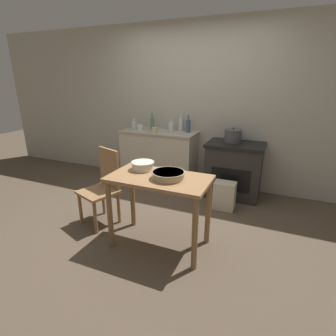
{
  "coord_description": "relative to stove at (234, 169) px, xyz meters",
  "views": [
    {
      "loc": [
        1.3,
        -2.53,
        1.71
      ],
      "look_at": [
        0.0,
        0.49,
        0.58
      ],
      "focal_mm": 28.0,
      "sensor_mm": 36.0,
      "label": 1
    }
  ],
  "objects": [
    {
      "name": "ground_plane",
      "position": [
        -0.74,
        -1.27,
        -0.41
      ],
      "size": [
        14.0,
        14.0,
        0.0
      ],
      "primitive_type": "plane",
      "color": "brown"
    },
    {
      "name": "wall_back",
      "position": [
        -0.74,
        0.31,
        0.87
      ],
      "size": [
        8.0,
        0.07,
        2.55
      ],
      "color": "#B2AD9E",
      "rests_on": "ground_plane"
    },
    {
      "name": "counter_cabinet",
      "position": [
        -1.26,
        0.03,
        0.04
      ],
      "size": [
        1.26,
        0.52,
        0.89
      ],
      "color": "beige",
      "rests_on": "ground_plane"
    },
    {
      "name": "stove",
      "position": [
        0.0,
        0.0,
        0.0
      ],
      "size": [
        0.82,
        0.6,
        0.81
      ],
      "color": "#2D2B28",
      "rests_on": "ground_plane"
    },
    {
      "name": "work_table",
      "position": [
        -0.49,
        -1.6,
        0.23
      ],
      "size": [
        1.02,
        0.56,
        0.78
      ],
      "color": "#997047",
      "rests_on": "ground_plane"
    },
    {
      "name": "chair",
      "position": [
        -1.33,
        -1.42,
        0.07
      ],
      "size": [
        0.51,
        0.51,
        0.92
      ],
      "rotation": [
        0.0,
        0.0,
        -0.34
      ],
      "color": "#997047",
      "rests_on": "ground_plane"
    },
    {
      "name": "flour_sack",
      "position": [
        -0.02,
        -0.51,
        -0.22
      ],
      "size": [
        0.29,
        0.2,
        0.39
      ],
      "primitive_type": "cube",
      "color": "beige",
      "rests_on": "ground_plane"
    },
    {
      "name": "stock_pot",
      "position": [
        -0.06,
        0.06,
        0.5
      ],
      "size": [
        0.26,
        0.26,
        0.21
      ],
      "color": "#4C4C51",
      "rests_on": "stove"
    },
    {
      "name": "mixing_bowl_large",
      "position": [
        -0.39,
        -1.6,
        0.41
      ],
      "size": [
        0.33,
        0.33,
        0.07
      ],
      "color": "tan",
      "rests_on": "work_table"
    },
    {
      "name": "mixing_bowl_small",
      "position": [
        -0.75,
        -1.47,
        0.42
      ],
      "size": [
        0.25,
        0.25,
        0.09
      ],
      "color": "silver",
      "rests_on": "work_table"
    },
    {
      "name": "bottle_far_left",
      "position": [
        -0.79,
        0.13,
        0.59
      ],
      "size": [
        0.07,
        0.07,
        0.27
      ],
      "color": "#3D5675",
      "rests_on": "counter_cabinet"
    },
    {
      "name": "bottle_left",
      "position": [
        -1.74,
        0.06,
        0.55
      ],
      "size": [
        0.07,
        0.07,
        0.18
      ],
      "color": "silver",
      "rests_on": "counter_cabinet"
    },
    {
      "name": "bottle_mid_left",
      "position": [
        -1.42,
        0.13,
        0.59
      ],
      "size": [
        0.06,
        0.06,
        0.27
      ],
      "color": "#517F5B",
      "rests_on": "counter_cabinet"
    },
    {
      "name": "bottle_center_left",
      "position": [
        -1.09,
        0.16,
        0.55
      ],
      "size": [
        0.08,
        0.08,
        0.18
      ],
      "color": "silver",
      "rests_on": "counter_cabinet"
    },
    {
      "name": "bottle_center",
      "position": [
        -0.94,
        0.2,
        0.59
      ],
      "size": [
        0.07,
        0.07,
        0.29
      ],
      "color": "silver",
      "rests_on": "counter_cabinet"
    },
    {
      "name": "cup_center_right",
      "position": [
        -1.58,
        -0.02,
        0.52
      ],
      "size": [
        0.09,
        0.09,
        0.09
      ],
      "primitive_type": "cylinder",
      "color": "silver",
      "rests_on": "counter_cabinet"
    },
    {
      "name": "cup_mid_right",
      "position": [
        -1.26,
        -0.12,
        0.53
      ],
      "size": [
        0.08,
        0.08,
        0.09
      ],
      "primitive_type": "cylinder",
      "color": "beige",
      "rests_on": "counter_cabinet"
    }
  ]
}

